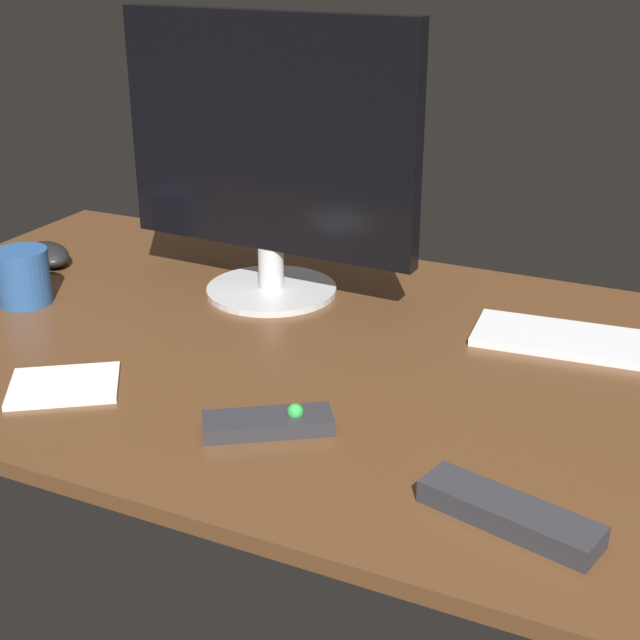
{
  "coord_description": "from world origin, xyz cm",
  "views": [
    {
      "loc": [
        54.38,
        -104.76,
        56.05
      ],
      "look_at": [
        6.63,
        -3.28,
        8.0
      ],
      "focal_mm": 50.72,
      "sensor_mm": 36.0,
      "label": 1
    }
  ],
  "objects_px": {
    "monitor": "(268,149)",
    "computer_mouse": "(48,254)",
    "coffee_mug": "(23,277)",
    "keyboard": "(595,343)",
    "media_remote": "(269,423)",
    "tv_remote": "(509,514)",
    "notepad": "(64,385)"
  },
  "relations": [
    {
      "from": "keyboard",
      "to": "monitor",
      "type": "bearing_deg",
      "value": 176.02
    },
    {
      "from": "monitor",
      "to": "computer_mouse",
      "type": "xyz_separation_m",
      "value": [
        -0.42,
        -0.05,
        -0.22
      ]
    },
    {
      "from": "keyboard",
      "to": "media_remote",
      "type": "xyz_separation_m",
      "value": [
        -0.31,
        -0.4,
        0.0
      ]
    },
    {
      "from": "computer_mouse",
      "to": "notepad",
      "type": "xyz_separation_m",
      "value": [
        0.34,
        -0.36,
        -0.02
      ]
    },
    {
      "from": "tv_remote",
      "to": "keyboard",
      "type": "bearing_deg",
      "value": 103.23
    },
    {
      "from": "keyboard",
      "to": "coffee_mug",
      "type": "bearing_deg",
      "value": -170.92
    },
    {
      "from": "monitor",
      "to": "notepad",
      "type": "bearing_deg",
      "value": -99.29
    },
    {
      "from": "computer_mouse",
      "to": "monitor",
      "type": "bearing_deg",
      "value": 38.41
    },
    {
      "from": "media_remote",
      "to": "notepad",
      "type": "relative_size",
      "value": 1.14
    },
    {
      "from": "notepad",
      "to": "media_remote",
      "type": "bearing_deg",
      "value": 3.49
    },
    {
      "from": "computer_mouse",
      "to": "media_remote",
      "type": "height_order",
      "value": "computer_mouse"
    },
    {
      "from": "coffee_mug",
      "to": "keyboard",
      "type": "bearing_deg",
      "value": 14.03
    },
    {
      "from": "computer_mouse",
      "to": "media_remote",
      "type": "relative_size",
      "value": 0.72
    },
    {
      "from": "keyboard",
      "to": "computer_mouse",
      "type": "distance_m",
      "value": 0.94
    },
    {
      "from": "keyboard",
      "to": "tv_remote",
      "type": "xyz_separation_m",
      "value": [
        -0.01,
        -0.46,
        0.01
      ]
    },
    {
      "from": "keyboard",
      "to": "media_remote",
      "type": "distance_m",
      "value": 0.51
    },
    {
      "from": "keyboard",
      "to": "coffee_mug",
      "type": "height_order",
      "value": "coffee_mug"
    },
    {
      "from": "monitor",
      "to": "computer_mouse",
      "type": "distance_m",
      "value": 0.48
    },
    {
      "from": "monitor",
      "to": "media_remote",
      "type": "height_order",
      "value": "monitor"
    },
    {
      "from": "monitor",
      "to": "coffee_mug",
      "type": "bearing_deg",
      "value": -146.32
    },
    {
      "from": "tv_remote",
      "to": "notepad",
      "type": "relative_size",
      "value": 1.35
    },
    {
      "from": "tv_remote",
      "to": "notepad",
      "type": "xyz_separation_m",
      "value": [
        -0.59,
        0.04,
        -0.01
      ]
    },
    {
      "from": "tv_remote",
      "to": "computer_mouse",
      "type": "bearing_deg",
      "value": 170.36
    },
    {
      "from": "coffee_mug",
      "to": "notepad",
      "type": "xyz_separation_m",
      "value": [
        0.25,
        -0.21,
        -0.04
      ]
    },
    {
      "from": "monitor",
      "to": "media_remote",
      "type": "bearing_deg",
      "value": -59.99
    },
    {
      "from": "monitor",
      "to": "keyboard",
      "type": "height_order",
      "value": "monitor"
    },
    {
      "from": "computer_mouse",
      "to": "notepad",
      "type": "bearing_deg",
      "value": -15.09
    },
    {
      "from": "computer_mouse",
      "to": "keyboard",
      "type": "bearing_deg",
      "value": 35.49
    },
    {
      "from": "monitor",
      "to": "coffee_mug",
      "type": "relative_size",
      "value": 5.64
    },
    {
      "from": "media_remote",
      "to": "tv_remote",
      "type": "relative_size",
      "value": 0.84
    },
    {
      "from": "tv_remote",
      "to": "coffee_mug",
      "type": "height_order",
      "value": "coffee_mug"
    },
    {
      "from": "computer_mouse",
      "to": "coffee_mug",
      "type": "distance_m",
      "value": 0.18
    }
  ]
}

